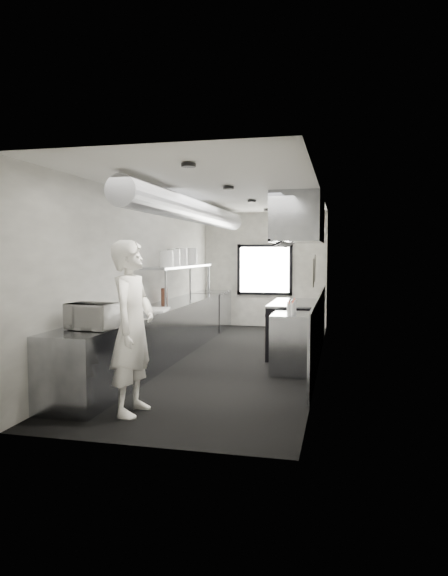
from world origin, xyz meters
The scene contains 35 objects.
floor centered at (0.00, 0.00, 0.00)m, with size 3.00×8.00×0.01m, color black.
ceiling centered at (0.00, 0.00, 2.80)m, with size 3.00×8.00×0.01m, color silver.
wall_back centered at (0.00, 4.00, 1.40)m, with size 3.00×0.02×2.80m, color silver.
wall_front centered at (0.00, -4.00, 1.40)m, with size 3.00×0.02×2.80m, color silver.
wall_left centered at (-1.50, 0.00, 1.40)m, with size 0.02×8.00×2.80m, color silver.
wall_right centered at (1.50, 0.00, 1.40)m, with size 0.02×8.00×2.80m, color silver.
wall_cladding centered at (1.48, 0.30, 0.55)m, with size 0.03×5.50×1.10m, color gray.
hvac_duct centered at (-0.70, 0.40, 2.55)m, with size 0.40×0.40×6.40m, color #999BA1.
service_window centered at (0.00, 3.96, 1.40)m, with size 1.36×0.05×1.25m.
exhaust_hood centered at (1.10, 0.70, 2.39)m, with size 0.81×2.20×0.88m.
prep_counter centered at (-1.15, -0.50, 0.45)m, with size 0.70×6.00×0.90m, color gray.
pass_shelf centered at (-1.19, 1.00, 1.54)m, with size 0.45×3.00×0.68m.
range centered at (1.04, 0.70, 0.47)m, with size 0.88×1.60×0.94m.
bottle_station centered at (1.15, -0.70, 0.45)m, with size 0.65×0.80×0.90m, color gray.
far_work_table centered at (-1.15, 3.20, 0.45)m, with size 0.70×1.20×0.90m, color gray.
notice_sheet_a centered at (1.47, -1.20, 1.60)m, with size 0.02×0.28×0.38m, color beige.
notice_sheet_b centered at (1.47, -1.55, 1.55)m, with size 0.02×0.28×0.38m, color beige.
line_cook centered at (-0.44, -3.08, 0.98)m, with size 0.71×0.47×1.96m, color white.
microwave centered at (-1.07, -2.83, 1.06)m, with size 0.52×0.40×0.31m, color silver.
deli_tub_a centered at (-1.27, -2.53, 0.95)m, with size 0.15×0.15×0.11m, color silver.
deli_tub_b centered at (-1.35, -2.47, 0.95)m, with size 0.15×0.15×0.11m, color silver.
newspaper centered at (-0.97, -2.01, 0.91)m, with size 0.35×0.43×0.01m, color white.
small_plate centered at (-1.05, -1.47, 0.91)m, with size 0.16×0.16×0.01m, color white.
pastry centered at (-1.05, -1.47, 0.96)m, with size 0.09×0.09×0.09m, color tan.
cutting_board centered at (-1.10, -0.74, 0.91)m, with size 0.47×0.62×0.02m, color silver.
knife_block centered at (-1.32, 0.42, 1.03)m, with size 0.11×0.24×0.26m, color #5B2D20.
plate_stack_a centered at (-1.18, 0.17, 1.71)m, with size 0.24×0.24×0.29m, color white.
plate_stack_b centered at (-1.22, 0.66, 1.73)m, with size 0.24×0.24×0.32m, color white.
plate_stack_c centered at (-1.22, 1.15, 1.74)m, with size 0.24×0.24×0.34m, color white.
plate_stack_d centered at (-1.18, 1.72, 1.74)m, with size 0.23×0.23×0.35m, color white.
squeeze_bottle_a centered at (1.10, -0.96, 0.99)m, with size 0.06×0.06×0.17m, color silver.
squeeze_bottle_b centered at (1.14, -0.84, 0.99)m, with size 0.06×0.06×0.17m, color silver.
squeeze_bottle_c centered at (1.07, -0.68, 0.99)m, with size 0.06×0.06×0.17m, color silver.
squeeze_bottle_d centered at (1.12, -0.54, 0.98)m, with size 0.06×0.06×0.17m, color silver.
squeeze_bottle_e centered at (1.12, -0.35, 0.99)m, with size 0.06×0.06×0.18m, color silver.
Camera 1 is at (1.84, -8.37, 1.82)m, focal length 31.75 mm.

